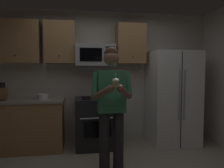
# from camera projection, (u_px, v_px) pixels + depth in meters

# --- Properties ---
(wall_back) EXTENTS (4.40, 0.10, 2.60)m
(wall_back) POSITION_uv_depth(u_px,v_px,m) (101.00, 77.00, 4.35)
(wall_back) COLOR beige
(wall_back) RESTS_ON ground
(oven_range) EXTENTS (0.76, 0.70, 0.93)m
(oven_range) POSITION_uv_depth(u_px,v_px,m) (96.00, 122.00, 4.00)
(oven_range) COLOR black
(oven_range) RESTS_ON ground
(microwave) EXTENTS (0.74, 0.41, 0.40)m
(microwave) POSITION_uv_depth(u_px,v_px,m) (95.00, 55.00, 4.03)
(microwave) COLOR #9EA0A5
(refrigerator) EXTENTS (0.90, 0.75, 1.80)m
(refrigerator) POSITION_uv_depth(u_px,v_px,m) (173.00, 98.00, 4.16)
(refrigerator) COLOR white
(refrigerator) RESTS_ON ground
(cabinet_row_upper) EXTENTS (2.78, 0.36, 0.76)m
(cabinet_row_upper) POSITION_uv_depth(u_px,v_px,m) (64.00, 43.00, 3.97)
(cabinet_row_upper) COLOR #9E7247
(counter_left) EXTENTS (1.44, 0.66, 0.92)m
(counter_left) POSITION_uv_depth(u_px,v_px,m) (23.00, 125.00, 3.81)
(counter_left) COLOR #9E7247
(counter_left) RESTS_ON ground
(knife_block) EXTENTS (0.16, 0.15, 0.32)m
(knife_block) POSITION_uv_depth(u_px,v_px,m) (2.00, 94.00, 3.67)
(knife_block) COLOR brown
(knife_block) RESTS_ON counter_left
(bowl_large_white) EXTENTS (0.19, 0.19, 0.09)m
(bowl_large_white) POSITION_uv_depth(u_px,v_px,m) (43.00, 96.00, 3.84)
(bowl_large_white) COLOR white
(bowl_large_white) RESTS_ON counter_left
(person) EXTENTS (0.60, 0.48, 1.76)m
(person) POSITION_uv_depth(u_px,v_px,m) (112.00, 102.00, 2.96)
(person) COLOR #262628
(person) RESTS_ON ground
(cupcake) EXTENTS (0.09, 0.09, 0.17)m
(cupcake) POSITION_uv_depth(u_px,v_px,m) (116.00, 82.00, 2.61)
(cupcake) COLOR #A87F56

